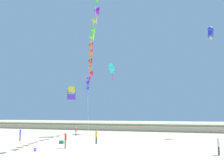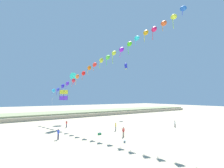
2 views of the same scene
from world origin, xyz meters
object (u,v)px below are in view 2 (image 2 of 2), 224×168
object	(u,v)px
person_mid_center	(67,124)
person_far_right	(175,123)
large_kite_high_solo	(74,76)
person_far_left	(123,131)
person_near_left	(116,126)
person_near_right	(58,133)
large_kite_low_lead	(64,95)
beach_cooler	(100,134)
large_kite_mid_trail	(126,66)
beach_ball	(125,142)

from	to	relation	value
person_mid_center	person_far_right	xyz separation A→B (m)	(21.24, -13.03, -0.01)
large_kite_high_solo	person_far_left	bearing A→B (deg)	-85.07
person_near_left	person_near_right	bearing A→B (deg)	-178.58
person_near_right	person_far_right	xyz separation A→B (m)	(25.19, -3.88, -0.11)
person_near_right	large_kite_low_lead	bearing A→B (deg)	71.05
large_kite_high_solo	beach_cooler	xyz separation A→B (m)	(-0.81, -17.78, -12.86)
large_kite_mid_trail	beach_ball	world-z (taller)	large_kite_mid_trail
person_far_left	beach_cooler	size ratio (longest dim) A/B	2.96
person_far_right	person_near_left	bearing A→B (deg)	163.12
person_near_left	person_far_right	distance (m)	14.36
person_mid_center	person_far_right	bearing A→B (deg)	-31.53
person_near_left	beach_ball	xyz separation A→B (m)	(-3.49, -7.48, -0.78)
person_near_left	large_kite_low_lead	distance (m)	13.62
large_kite_low_lead	large_kite_high_solo	world-z (taller)	large_kite_high_solo
beach_ball	large_kite_low_lead	bearing A→B (deg)	107.03
large_kite_high_solo	beach_cooler	bearing A→B (deg)	-92.62
person_mid_center	person_far_left	distance (m)	14.82
person_near_left	beach_cooler	world-z (taller)	person_near_left
person_far_right	large_kite_high_solo	bearing A→B (deg)	129.53
large_kite_mid_trail	person_near_left	bearing A→B (deg)	-134.07
large_kite_low_lead	beach_cooler	bearing A→B (deg)	-66.98
beach_ball	person_near_right	bearing A→B (deg)	137.93
person_mid_center	large_kite_high_solo	bearing A→B (deg)	62.93
person_near_right	large_kite_high_solo	bearing A→B (deg)	64.88
person_mid_center	beach_ball	world-z (taller)	person_mid_center
person_far_left	large_kite_mid_trail	xyz separation A→B (m)	(16.74, 20.35, 16.98)
person_mid_center	person_far_left	size ratio (longest dim) A/B	0.90
person_far_left	large_kite_low_lead	size ratio (longest dim) A/B	0.76
large_kite_mid_trail	large_kite_high_solo	xyz separation A→B (m)	(-18.59, 1.11, -4.90)
beach_cooler	beach_ball	bearing A→B (deg)	-82.72
person_mid_center	beach_cooler	size ratio (longest dim) A/B	2.68
large_kite_low_lead	person_far_right	bearing A→B (deg)	-29.95
person_mid_center	person_near_left	bearing A→B (deg)	-49.76
person_far_left	large_kite_low_lead	bearing A→B (deg)	116.89
person_mid_center	person_far_right	size ratio (longest dim) A/B	1.01
large_kite_low_lead	beach_ball	distance (m)	18.27
person_far_left	large_kite_high_solo	distance (m)	24.70
large_kite_low_lead	person_near_right	bearing A→B (deg)	-108.95
large_kite_high_solo	person_mid_center	bearing A→B (deg)	-117.07
large_kite_high_solo	beach_ball	world-z (taller)	large_kite_high_solo
person_near_right	large_kite_mid_trail	distance (m)	35.30
beach_cooler	person_far_right	bearing A→B (deg)	-9.74
person_near_right	beach_cooler	world-z (taller)	person_near_right
person_near_left	large_kite_mid_trail	size ratio (longest dim) A/B	0.70
beach_ball	person_mid_center	bearing A→B (deg)	103.81
person_near_right	large_kite_mid_trail	xyz separation A→B (m)	(26.56, 15.88, 16.98)
person_mid_center	beach_cooler	bearing A→B (deg)	-72.16
beach_cooler	large_kite_mid_trail	bearing A→B (deg)	40.66
person_near_right	beach_cooler	size ratio (longest dim) A/B	2.98
large_kite_high_solo	person_near_left	bearing A→B (deg)	-78.20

